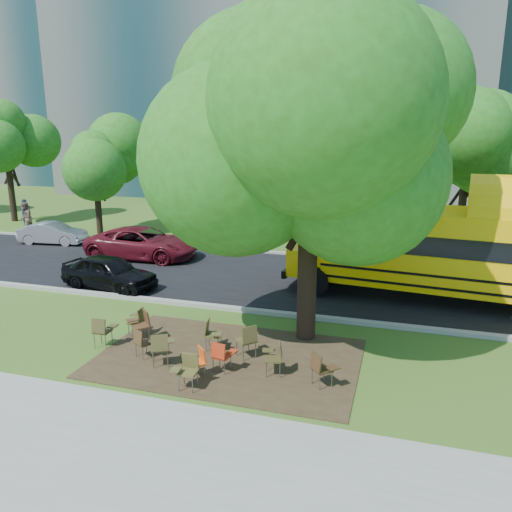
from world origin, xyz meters
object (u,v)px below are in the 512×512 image
(chair_0, at_px, (102,329))
(chair_3, at_px, (197,359))
(chair_6, at_px, (275,355))
(pedestrian_b, at_px, (26,218))
(chair_4, at_px, (222,354))
(black_car, at_px, (109,272))
(chair_5, at_px, (188,368))
(bg_car_red, at_px, (143,243))
(pedestrian_a, at_px, (26,212))
(school_bus, at_px, (500,254))
(chair_7, at_px, (321,367))
(chair_10, at_px, (211,332))
(chair_1, at_px, (143,341))
(chair_9, at_px, (142,322))
(chair_2, at_px, (161,346))
(bg_car_silver, at_px, (53,233))
(main_tree, at_px, (311,136))
(chair_8, at_px, (138,319))
(chair_11, at_px, (248,338))

(chair_0, distance_m, chair_3, 3.42)
(chair_6, bearing_deg, pedestrian_b, 41.91)
(chair_6, bearing_deg, chair_0, 74.25)
(chair_4, xyz_separation_m, black_car, (-6.63, 5.26, 0.14))
(chair_4, distance_m, chair_6, 1.37)
(chair_5, bearing_deg, bg_car_red, -59.27)
(chair_0, xyz_separation_m, chair_5, (3.30, -1.46, -0.01))
(chair_6, xyz_separation_m, pedestrian_a, (-20.55, 15.02, 0.30))
(school_bus, xyz_separation_m, chair_5, (-7.92, -8.34, -1.37))
(chair_3, xyz_separation_m, chair_7, (3.03, 0.40, 0.04))
(chair_10, height_order, pedestrian_b, pedestrian_b)
(chair_1, xyz_separation_m, chair_3, (1.84, -0.58, -0.02))
(pedestrian_a, bearing_deg, chair_9, -106.11)
(chair_0, relative_size, chair_3, 1.12)
(chair_0, xyz_separation_m, chair_2, (2.15, -0.60, 0.03))
(pedestrian_a, bearing_deg, black_car, -103.73)
(chair_4, height_order, bg_car_silver, bg_car_silver)
(chair_7, height_order, black_car, black_car)
(chair_7, bearing_deg, chair_3, -125.37)
(main_tree, xyz_separation_m, chair_3, (-2.10, -3.21, -5.38))
(chair_2, bearing_deg, chair_8, 107.02)
(chair_5, relative_size, chair_10, 0.98)
(chair_5, bearing_deg, chair_10, -86.22)
(chair_4, relative_size, chair_11, 0.88)
(chair_6, height_order, black_car, black_car)
(chair_1, bearing_deg, chair_9, 148.40)
(chair_3, height_order, black_car, black_car)
(school_bus, distance_m, bg_car_red, 15.41)
(chair_11, xyz_separation_m, bg_car_silver, (-14.33, 10.20, -0.01))
(chair_0, height_order, bg_car_red, bg_car_red)
(chair_6, bearing_deg, school_bus, -54.33)
(main_tree, distance_m, chair_10, 6.05)
(black_car, bearing_deg, chair_4, -120.00)
(bg_car_red, xyz_separation_m, pedestrian_a, (-11.48, 5.44, 0.10))
(chair_0, height_order, bg_car_silver, bg_car_silver)
(chair_7, bearing_deg, chair_11, -157.91)
(chair_5, height_order, chair_8, chair_5)
(chair_5, distance_m, chair_10, 2.19)
(pedestrian_b, bearing_deg, chair_11, 33.08)
(chair_1, relative_size, chair_2, 0.88)
(chair_11, bearing_deg, chair_5, -161.26)
(school_bus, distance_m, chair_8, 12.24)
(chair_2, xyz_separation_m, chair_8, (-1.61, 1.64, -0.05))
(chair_3, height_order, pedestrian_b, pedestrian_b)
(chair_9, relative_size, bg_car_silver, 0.27)
(chair_6, relative_size, black_car, 0.23)
(chair_2, bearing_deg, chair_11, 1.61)
(black_car, bearing_deg, pedestrian_a, 59.81)
(chair_1, xyz_separation_m, bg_car_silver, (-11.62, 11.03, 0.08))
(chair_2, height_order, chair_7, chair_2)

